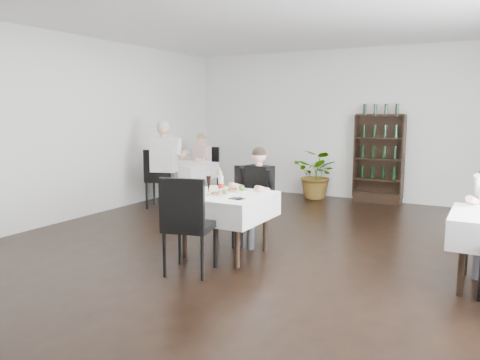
% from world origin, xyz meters
% --- Properties ---
extents(room_shell, '(9.00, 9.00, 9.00)m').
position_xyz_m(room_shell, '(0.00, 0.00, 1.50)').
color(room_shell, black).
rests_on(room_shell, ground).
extents(wine_shelf, '(0.90, 0.28, 1.75)m').
position_xyz_m(wine_shelf, '(0.60, 4.31, 0.85)').
color(wine_shelf, black).
rests_on(wine_shelf, ground).
extents(main_table, '(1.03, 1.03, 0.77)m').
position_xyz_m(main_table, '(-0.30, 0.00, 0.62)').
color(main_table, black).
rests_on(main_table, ground).
extents(left_table, '(0.98, 0.98, 0.77)m').
position_xyz_m(left_table, '(-2.70, 2.50, 0.62)').
color(left_table, black).
rests_on(left_table, ground).
extents(potted_tree, '(1.00, 0.90, 1.00)m').
position_xyz_m(potted_tree, '(-0.57, 4.14, 0.50)').
color(potted_tree, '#295A1E').
rests_on(potted_tree, ground).
extents(main_chair_far, '(0.62, 0.63, 1.04)m').
position_xyz_m(main_chair_far, '(-0.28, 0.63, 0.59)').
color(main_chair_far, black).
rests_on(main_chair_far, ground).
extents(main_chair_near, '(0.60, 0.60, 1.09)m').
position_xyz_m(main_chair_near, '(-0.30, -0.83, 0.62)').
color(main_chair_near, black).
rests_on(main_chair_near, ground).
extents(left_chair_far, '(0.53, 0.53, 1.04)m').
position_xyz_m(left_chair_far, '(-2.66, 3.21, 0.59)').
color(left_chair_far, black).
rests_on(left_chair_far, ground).
extents(left_chair_near, '(0.64, 0.65, 1.09)m').
position_xyz_m(left_chair_near, '(-2.78, 1.83, 0.62)').
color(left_chair_near, black).
rests_on(left_chair_near, ground).
extents(diner_main, '(0.52, 0.54, 1.31)m').
position_xyz_m(diner_main, '(-0.19, 0.61, 0.76)').
color(diner_main, '#3E3E45').
rests_on(diner_main, ground).
extents(diner_left_far, '(0.55, 0.59, 1.32)m').
position_xyz_m(diner_left_far, '(-2.77, 3.12, 0.76)').
color(diner_left_far, '#3E3E45').
rests_on(diner_left_far, ground).
extents(diner_left_near, '(0.68, 0.73, 1.62)m').
position_xyz_m(diner_left_near, '(-2.67, 1.89, 0.94)').
color(diner_left_near, '#3E3E45').
rests_on(diner_left_near, ground).
extents(plate_far, '(0.30, 0.30, 0.08)m').
position_xyz_m(plate_far, '(-0.27, 0.20, 0.79)').
color(plate_far, white).
rests_on(plate_far, main_table).
extents(plate_near, '(0.28, 0.28, 0.07)m').
position_xyz_m(plate_near, '(-0.32, -0.12, 0.79)').
color(plate_near, white).
rests_on(plate_near, main_table).
extents(pilsner_dark, '(0.06, 0.06, 0.27)m').
position_xyz_m(pilsner_dark, '(-0.53, -0.02, 0.88)').
color(pilsner_dark, black).
rests_on(pilsner_dark, main_table).
extents(pilsner_lager, '(0.07, 0.07, 0.31)m').
position_xyz_m(pilsner_lager, '(-0.47, 0.15, 0.90)').
color(pilsner_lager, gold).
rests_on(pilsner_lager, main_table).
extents(coke_bottle, '(0.07, 0.07, 0.28)m').
position_xyz_m(coke_bottle, '(-0.38, 0.02, 0.88)').
color(coke_bottle, silver).
rests_on(coke_bottle, main_table).
extents(napkin_cutlery, '(0.17, 0.17, 0.02)m').
position_xyz_m(napkin_cutlery, '(-0.02, -0.21, 0.78)').
color(napkin_cutlery, black).
rests_on(napkin_cutlery, main_table).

